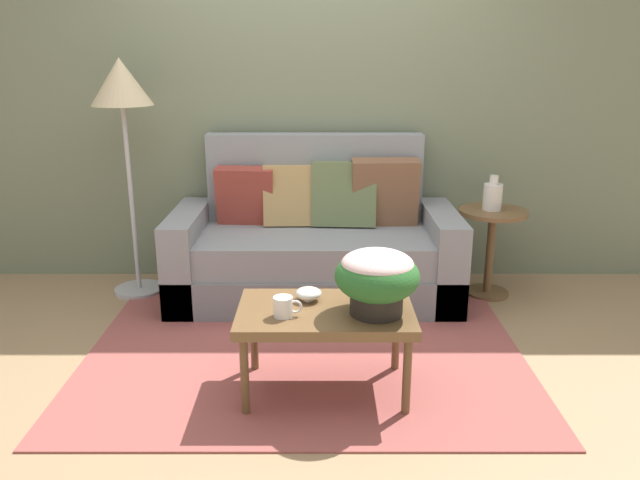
{
  "coord_description": "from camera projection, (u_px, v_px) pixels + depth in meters",
  "views": [
    {
      "loc": [
        0.09,
        -3.17,
        1.63
      ],
      "look_at": [
        0.09,
        0.2,
        0.6
      ],
      "focal_mm": 34.79,
      "sensor_mm": 36.0,
      "label": 1
    }
  ],
  "objects": [
    {
      "name": "ground_plane",
      "position": [
        304.0,
        352.0,
        3.5
      ],
      "size": [
        14.0,
        14.0,
        0.0
      ],
      "primitive_type": "plane",
      "color": "#997A56"
    },
    {
      "name": "wall_back",
      "position": [
        306.0,
        87.0,
        4.39
      ],
      "size": [
        6.4,
        0.12,
        2.77
      ],
      "primitive_type": "cube",
      "color": "slate",
      "rests_on": "ground"
    },
    {
      "name": "area_rug",
      "position": [
        303.0,
        354.0,
        3.47
      ],
      "size": [
        2.43,
        1.78,
        0.01
      ],
      "primitive_type": "cube",
      "color": "#994C47",
      "rests_on": "ground"
    },
    {
      "name": "couch",
      "position": [
        315.0,
        246.0,
        4.25
      ],
      "size": [
        1.91,
        0.86,
        1.08
      ],
      "color": "slate",
      "rests_on": "ground"
    },
    {
      "name": "coffee_table",
      "position": [
        324.0,
        318.0,
        2.99
      ],
      "size": [
        0.85,
        0.52,
        0.44
      ],
      "color": "brown",
      "rests_on": "ground"
    },
    {
      "name": "side_table",
      "position": [
        490.0,
        237.0,
        4.22
      ],
      "size": [
        0.46,
        0.46,
        0.61
      ],
      "color": "brown",
      "rests_on": "ground"
    },
    {
      "name": "floor_lamp",
      "position": [
        121.0,
        99.0,
        3.99
      ],
      "size": [
        0.4,
        0.4,
        1.59
      ],
      "color": "#B2B2B7",
      "rests_on": "ground"
    },
    {
      "name": "potted_plant",
      "position": [
        376.0,
        276.0,
        2.87
      ],
      "size": [
        0.4,
        0.4,
        0.31
      ],
      "color": "black",
      "rests_on": "coffee_table"
    },
    {
      "name": "coffee_mug",
      "position": [
        282.0,
        307.0,
        2.88
      ],
      "size": [
        0.14,
        0.09,
        0.1
      ],
      "color": "white",
      "rests_on": "coffee_table"
    },
    {
      "name": "snack_bowl",
      "position": [
        307.0,
        294.0,
        3.06
      ],
      "size": [
        0.13,
        0.13,
        0.07
      ],
      "color": "silver",
      "rests_on": "coffee_table"
    },
    {
      "name": "table_vase",
      "position": [
        491.0,
        196.0,
        4.14
      ],
      "size": [
        0.13,
        0.13,
        0.23
      ],
      "color": "silver",
      "rests_on": "side_table"
    }
  ]
}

